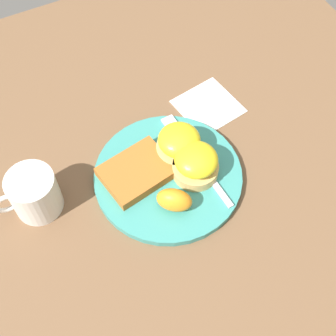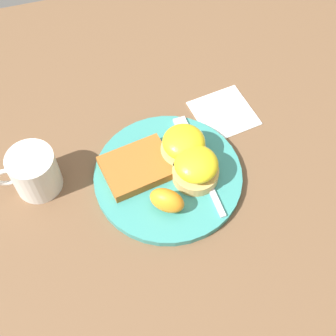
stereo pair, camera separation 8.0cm
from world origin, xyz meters
name	(u,v)px [view 1 (the left image)]	position (x,y,z in m)	size (l,w,h in m)	color
ground_plane	(168,178)	(0.00, 0.00, 0.00)	(1.10, 1.10, 0.00)	brown
plate	(168,176)	(0.00, 0.00, 0.01)	(0.26, 0.26, 0.01)	teal
sandwich_benedict_left	(196,163)	(-0.04, 0.02, 0.04)	(0.08, 0.08, 0.06)	tan
sandwich_benedict_right	(179,144)	(-0.04, -0.03, 0.04)	(0.08, 0.08, 0.06)	tan
hashbrown_patty	(137,172)	(0.05, -0.02, 0.02)	(0.12, 0.09, 0.02)	#A25E24
orange_wedge	(174,200)	(0.02, 0.06, 0.04)	(0.06, 0.04, 0.04)	orange
fork	(192,153)	(-0.06, -0.02, 0.02)	(0.03, 0.22, 0.00)	silver
cup	(34,194)	(0.22, -0.05, 0.04)	(0.11, 0.08, 0.08)	silver
napkin	(208,106)	(-0.15, -0.11, 0.00)	(0.11, 0.11, 0.00)	white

